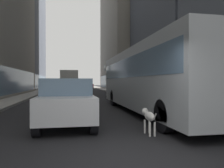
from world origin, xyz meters
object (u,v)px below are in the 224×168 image
Objects in this scene: transit_bus at (150,77)px; dalmatian_dog at (149,116)px; car_red_coupe at (88,85)px; car_silver_sedan at (67,101)px; car_grey_wagon at (69,85)px; box_truck at (69,81)px.

transit_bus reaches higher than dalmatian_dog.
car_red_coupe and car_silver_sedan have the same top height.
car_grey_wagon is at bearing 96.89° from transit_bus.
car_silver_sedan is at bearing -151.70° from transit_bus.
car_grey_wagon is (0.00, 35.25, -0.00)m from car_silver_sedan.
car_silver_sedan is 4.72× the size of dalmatian_dog.
car_grey_wagon is 0.52× the size of box_truck.
car_silver_sedan is (-4.00, -39.60, 0.00)m from car_red_coupe.
transit_bus is 11.98× the size of dalmatian_dog.
car_silver_sedan is 3.15m from dalmatian_dog.
dalmatian_dog is (-1.65, -4.23, -1.26)m from transit_bus.
transit_bus is 1.54× the size of box_truck.
car_red_coupe is 39.80m from car_silver_sedan.
transit_bus is at bearing -90.00° from car_red_coupe.
car_silver_sedan is at bearing 138.55° from dalmatian_dog.
dalmatian_dog is (-1.65, -41.67, -0.31)m from car_red_coupe.
transit_bus is at bearing -79.78° from box_truck.
car_silver_sedan reaches higher than dalmatian_dog.
dalmatian_dog is at bearing -84.91° from box_truck.
box_truck is (0.00, 24.33, 0.84)m from car_silver_sedan.
box_truck reaches higher than car_silver_sedan.
box_truck reaches higher than car_grey_wagon.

